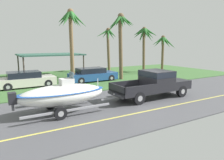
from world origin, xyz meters
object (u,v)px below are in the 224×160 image
carport_awning (50,55)px  palm_tree_far_right (145,37)px  parked_sedan_near (93,75)px  palm_tree_far_left (163,44)px  parked_sedan_far (26,80)px  palm_tree_near_left (108,39)px  palm_tree_mid (71,26)px  palm_tree_near_right (121,30)px  pickup_truck_towing (156,82)px  boat_on_trailer (62,95)px

carport_awning → palm_tree_far_right: bearing=-17.6°
parked_sedan_near → palm_tree_far_left: palm_tree_far_left is taller
parked_sedan_far → palm_tree_near_left: (11.39, 5.79, 3.65)m
parked_sedan_far → palm_tree_mid: size_ratio=0.68×
carport_awning → palm_tree_far_left: size_ratio=1.37×
palm_tree_far_right → palm_tree_far_left: bearing=7.7°
parked_sedan_far → palm_tree_far_left: 17.72m
carport_awning → parked_sedan_near: bearing=-59.0°
parked_sedan_near → palm_tree_far_right: 8.70m
parked_sedan_near → palm_tree_near_left: palm_tree_near_left is taller
parked_sedan_far → palm_tree_near_right: palm_tree_near_right is taller
pickup_truck_towing → boat_on_trailer: bearing=-180.0°
pickup_truck_towing → carport_awning: carport_awning is taller
pickup_truck_towing → boat_on_trailer: size_ratio=1.02×
pickup_truck_towing → boat_on_trailer: boat_on_trailer is taller
palm_tree_near_right → palm_tree_far_left: palm_tree_near_right is taller
parked_sedan_near → carport_awning: carport_awning is taller
palm_tree_mid → palm_tree_far_right: size_ratio=1.18×
palm_tree_near_right → palm_tree_far_left: (8.18, 2.24, -1.43)m
pickup_truck_towing → palm_tree_mid: bearing=113.2°
pickup_truck_towing → palm_tree_near_right: bearing=75.8°
parked_sedan_near → palm_tree_near_left: bearing=49.3°
palm_tree_near_left → palm_tree_far_left: 7.33m
carport_awning → palm_tree_near_right: size_ratio=0.98×
parked_sedan_far → parked_sedan_near: bearing=-3.0°
pickup_truck_towing → palm_tree_mid: (-3.30, 7.72, 4.21)m
palm_tree_near_left → palm_tree_near_right: palm_tree_near_right is taller
boat_on_trailer → parked_sedan_far: boat_on_trailer is taller
parked_sedan_far → palm_tree_far_right: palm_tree_far_right is taller
boat_on_trailer → carport_awning: (2.63, 12.66, 1.50)m
palm_tree_mid → palm_tree_far_left: size_ratio=1.41×
palm_tree_far_right → pickup_truck_towing: bearing=-124.8°
palm_tree_near_left → palm_tree_far_right: 5.25m
parked_sedan_far → palm_tree_mid: bearing=-6.9°
parked_sedan_near → carport_awning: (-2.87, 4.78, 1.83)m
carport_awning → palm_tree_far_right: 11.23m
palm_tree_near_right → palm_tree_far_left: bearing=15.3°
carport_awning → palm_tree_near_left: palm_tree_near_left is taller
palm_tree_near_left → palm_tree_mid: 9.75m
palm_tree_near_right → palm_tree_far_left: 8.60m
pickup_truck_towing → parked_sedan_far: size_ratio=1.29×
palm_tree_mid → parked_sedan_near: bearing=4.3°
boat_on_trailer → palm_tree_near_left: 17.97m
parked_sedan_near → palm_tree_far_right: (7.65, 1.44, 3.87)m
carport_awning → boat_on_trailer: bearing=-101.7°
palm_tree_near_right → carport_awning: bearing=139.5°
palm_tree_mid → palm_tree_far_right: bearing=9.3°
pickup_truck_towing → carport_awning: bearing=107.7°
boat_on_trailer → carport_awning: 13.02m
parked_sedan_near → palm_tree_far_left: 11.82m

